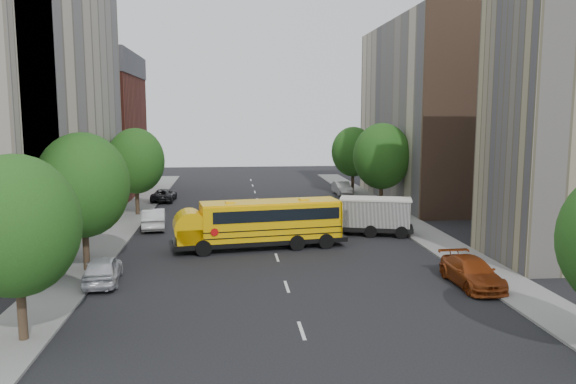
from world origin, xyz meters
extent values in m
plane|color=black|center=(0.00, 0.00, 0.00)|extent=(120.00, 120.00, 0.00)
cube|color=slate|center=(-11.50, 5.00, 0.06)|extent=(3.00, 80.00, 0.12)
cube|color=slate|center=(11.50, 5.00, 0.06)|extent=(3.00, 80.00, 0.12)
cube|color=silver|center=(0.00, 10.00, 0.01)|extent=(0.15, 64.00, 0.01)
cube|color=#B9AF95|center=(-18.00, 6.00, 10.00)|extent=(10.00, 26.00, 20.00)
cube|color=maroon|center=(-18.00, 28.00, 6.50)|extent=(10.00, 15.00, 13.00)
cube|color=#C1B296|center=(18.00, 20.00, 9.00)|extent=(10.00, 22.00, 18.00)
cube|color=brown|center=(18.00, 9.00, 9.00)|extent=(10.10, 0.30, 18.00)
cylinder|color=gold|center=(28.00, 28.00, 17.50)|extent=(1.00, 1.00, 35.00)
cylinder|color=#38281C|center=(-11.00, -14.00, 1.35)|extent=(0.36, 0.36, 2.70)
ellipsoid|color=#254211|center=(-11.00, -14.00, 4.65)|extent=(4.80, 4.80, 5.52)
cylinder|color=#38281C|center=(-11.00, -4.00, 1.44)|extent=(0.36, 0.36, 2.88)
ellipsoid|color=#254211|center=(-11.00, -4.00, 4.96)|extent=(5.12, 5.12, 5.89)
cylinder|color=#38281C|center=(-11.00, 14.00, 1.40)|extent=(0.36, 0.36, 2.81)
ellipsoid|color=#254211|center=(-11.00, 14.00, 4.84)|extent=(4.99, 4.99, 5.74)
cylinder|color=#38281C|center=(11.00, 14.00, 1.48)|extent=(0.36, 0.36, 2.95)
ellipsoid|color=#254211|center=(11.00, 14.00, 5.08)|extent=(5.25, 5.25, 6.04)
cylinder|color=#38281C|center=(11.00, 26.00, 1.37)|extent=(0.36, 0.36, 2.74)
ellipsoid|color=#254211|center=(11.00, 26.00, 4.71)|extent=(4.86, 4.86, 5.59)
cube|color=black|center=(-0.89, 0.63, 0.56)|extent=(11.69, 4.24, 0.31)
cube|color=#FAB805|center=(-0.18, 0.73, 1.89)|extent=(9.46, 3.86, 2.35)
cube|color=#FAB805|center=(-5.53, -0.06, 1.17)|extent=(2.16, 2.59, 1.02)
cube|color=black|center=(-4.47, 0.10, 2.40)|extent=(0.85, 2.40, 1.23)
cube|color=#FAB805|center=(-0.18, 0.73, 3.08)|extent=(9.43, 3.66, 0.14)
cube|color=black|center=(0.02, 0.76, 2.40)|extent=(8.66, 3.80, 0.77)
cube|color=black|center=(-0.18, 0.73, 1.07)|extent=(9.47, 3.92, 0.06)
cube|color=black|center=(-0.18, 0.73, 1.48)|extent=(9.47, 3.92, 0.06)
cube|color=#FAB805|center=(4.42, 1.41, 1.89)|extent=(0.52, 2.55, 2.35)
cube|color=#FAB805|center=(-2.91, 0.33, 3.19)|extent=(0.70, 0.70, 0.10)
cube|color=#FAB805|center=(2.14, 1.07, 3.19)|extent=(0.70, 0.70, 0.10)
cylinder|color=#FAB805|center=(-5.53, -0.06, 1.68)|extent=(2.46, 2.64, 2.14)
cylinder|color=red|center=(-3.92, -1.21, 1.53)|extent=(0.51, 0.11, 0.51)
cylinder|color=black|center=(-4.64, -1.22, 0.51)|extent=(1.05, 0.45, 1.02)
cylinder|color=black|center=(-5.01, 1.31, 0.51)|extent=(1.05, 0.45, 1.02)
cylinder|color=black|center=(1.52, -0.31, 0.51)|extent=(1.05, 0.45, 1.02)
cylinder|color=black|center=(1.15, 2.22, 0.51)|extent=(1.05, 0.45, 1.02)
cylinder|color=black|center=(3.54, -0.01, 0.51)|extent=(1.05, 0.45, 1.02)
cylinder|color=black|center=(3.17, 2.51, 0.51)|extent=(1.05, 0.45, 1.02)
cube|color=black|center=(7.33, 4.05, 0.54)|extent=(6.81, 3.79, 0.32)
cube|color=silver|center=(7.85, 3.90, 1.67)|extent=(5.33, 3.29, 1.94)
cube|color=silver|center=(5.04, 4.68, 1.35)|extent=(2.00, 2.38, 1.29)
cube|color=silver|center=(7.85, 3.90, 2.70)|extent=(5.56, 3.45, 0.13)
cylinder|color=black|center=(4.75, 3.64, 0.45)|extent=(0.95, 0.50, 0.91)
cylinder|color=black|center=(5.33, 5.72, 0.45)|extent=(0.95, 0.50, 0.91)
cylinder|color=black|center=(7.25, 2.95, 0.45)|extent=(0.95, 0.50, 0.91)
cylinder|color=black|center=(7.82, 5.03, 0.45)|extent=(0.95, 0.50, 0.91)
cylinder|color=black|center=(9.54, 2.32, 0.45)|extent=(0.95, 0.50, 0.91)
cylinder|color=black|center=(10.11, 4.40, 0.45)|extent=(0.95, 0.50, 0.91)
imported|color=silver|center=(-9.60, -6.40, 0.75)|extent=(2.16, 4.56, 1.51)
imported|color=silver|center=(-8.80, 7.97, 0.80)|extent=(2.17, 5.00, 1.60)
imported|color=black|center=(-9.60, 22.03, 0.66)|extent=(2.38, 4.83, 1.32)
imported|color=#8B3611|center=(9.60, -8.82, 0.72)|extent=(2.13, 5.02, 1.44)
imported|color=#9A9995|center=(9.60, 25.00, 0.72)|extent=(1.71, 4.45, 1.45)
camera|label=1|loc=(-2.87, -35.97, 8.86)|focal=35.00mm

